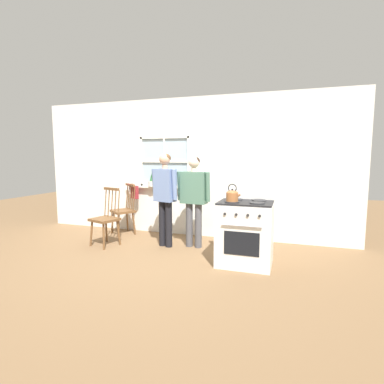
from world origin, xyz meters
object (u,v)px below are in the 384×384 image
person_elderly_left (165,191)px  potted_plant (152,182)px  handbag (134,192)px  chair_near_wall (106,219)px  chair_by_window (124,211)px  stove (245,232)px  kettle (232,195)px  person_teen_center (194,193)px

person_elderly_left → potted_plant: bearing=143.2°
person_elderly_left → handbag: bearing=159.6°
chair_near_wall → potted_plant: (0.40, 1.08, 0.59)m
chair_by_window → stove: stove is taller
kettle → person_teen_center: bearing=138.7°
stove → kettle: kettle is taller
kettle → potted_plant: (-1.90, 1.38, 0.03)m
chair_by_window → potted_plant: (0.52, 0.27, 0.59)m
person_teen_center → handbag: (-1.48, 0.59, -0.10)m
person_elderly_left → handbag: size_ratio=5.26×
chair_near_wall → stove: size_ratio=0.94×
chair_by_window → handbag: bearing=90.0°
chair_near_wall → handbag: size_ratio=3.31×
chair_by_window → potted_plant: size_ratio=3.13×
kettle → person_elderly_left: bearing=155.6°
stove → person_elderly_left: bearing=162.8°
chair_by_window → person_teen_center: person_teen_center is taller
chair_by_window → stove: 2.77m
kettle → chair_by_window: bearing=155.5°
chair_near_wall → person_teen_center: bearing=32.4°
kettle → potted_plant: 2.35m
handbag → kettle: bearing=-29.5°
chair_by_window → person_elderly_left: 1.35m
stove → handbag: bearing=154.7°
kettle → stove: bearing=37.3°
person_teen_center → kettle: (0.79, -0.70, 0.08)m
chair_by_window → chair_near_wall: bearing=-44.8°
potted_plant → person_elderly_left: bearing=-51.9°
person_teen_center → handbag: 1.60m
chair_near_wall → kettle: size_ratio=4.11×
person_teen_center → stove: bearing=-25.8°
potted_plant → kettle: bearing=-35.9°
chair_near_wall → person_teen_center: size_ratio=0.65×
stove → potted_plant: 2.49m
potted_plant → handbag: 0.44m
chair_near_wall → chair_by_window: bearing=116.1°
person_elderly_left → chair_by_window: bearing=170.4°
person_teen_center → stove: size_ratio=1.44×
person_teen_center → chair_by_window: bearing=170.5°
person_elderly_left → potted_plant: person_elderly_left is taller
person_elderly_left → stove: size_ratio=1.49×
stove → kettle: 0.59m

